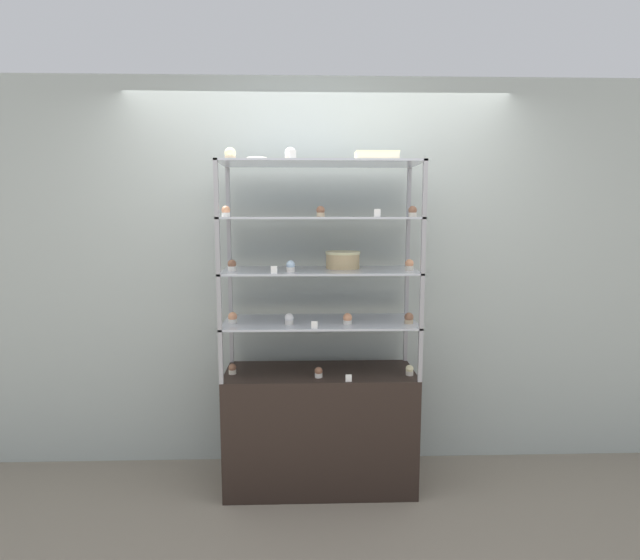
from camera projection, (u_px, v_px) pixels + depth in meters
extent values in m
plane|color=gray|center=(320.00, 484.00, 3.20)|extent=(20.00, 20.00, 0.00)
cube|color=#A8B2AD|center=(318.00, 276.00, 3.39)|extent=(8.00, 0.05, 2.60)
cube|color=black|center=(320.00, 428.00, 3.15)|extent=(1.17, 0.45, 0.75)
cube|color=#99999E|center=(232.00, 338.00, 3.27)|extent=(0.02, 0.02, 0.32)
cube|color=#99999E|center=(406.00, 337.00, 3.31)|extent=(0.02, 0.02, 0.32)
cube|color=#99999E|center=(221.00, 357.00, 2.85)|extent=(0.02, 0.02, 0.32)
cube|color=#99999E|center=(420.00, 355.00, 2.89)|extent=(0.02, 0.02, 0.32)
cube|color=#B7BCC6|center=(320.00, 322.00, 3.06)|extent=(1.17, 0.45, 0.01)
cube|color=#99999E|center=(230.00, 291.00, 3.23)|extent=(0.02, 0.02, 0.32)
cube|color=#99999E|center=(407.00, 290.00, 3.27)|extent=(0.02, 0.02, 0.32)
cube|color=#99999E|center=(219.00, 302.00, 2.81)|extent=(0.02, 0.02, 0.32)
cube|color=#99999E|center=(422.00, 301.00, 2.84)|extent=(0.02, 0.02, 0.32)
cube|color=#B7BCC6|center=(320.00, 271.00, 3.02)|extent=(1.17, 0.45, 0.01)
cube|color=#99999E|center=(229.00, 242.00, 3.19)|extent=(0.02, 0.02, 0.32)
cube|color=#99999E|center=(408.00, 241.00, 3.22)|extent=(0.02, 0.02, 0.32)
cube|color=#99999E|center=(218.00, 246.00, 2.77)|extent=(0.02, 0.02, 0.32)
cube|color=#99999E|center=(423.00, 245.00, 2.80)|extent=(0.02, 0.02, 0.32)
cube|color=#B7BCC6|center=(320.00, 218.00, 2.97)|extent=(1.17, 0.45, 0.01)
cube|color=#99999E|center=(228.00, 191.00, 3.15)|extent=(0.02, 0.02, 0.32)
cube|color=#99999E|center=(409.00, 191.00, 3.18)|extent=(0.02, 0.02, 0.32)
cube|color=#99999E|center=(216.00, 188.00, 2.73)|extent=(0.02, 0.02, 0.32)
cube|color=#99999E|center=(425.00, 188.00, 2.76)|extent=(0.02, 0.02, 0.32)
cube|color=#B7BCC6|center=(320.00, 163.00, 2.93)|extent=(1.17, 0.45, 0.01)
cylinder|color=#DBBC84|center=(343.00, 261.00, 3.09)|extent=(0.21, 0.21, 0.09)
cylinder|color=#F4EAB2|center=(343.00, 253.00, 3.08)|extent=(0.22, 0.22, 0.02)
cube|color=beige|center=(377.00, 158.00, 2.94)|extent=(0.25, 0.15, 0.05)
cube|color=#F4EAB2|center=(377.00, 152.00, 2.93)|extent=(0.25, 0.15, 0.01)
cylinder|color=beige|center=(232.00, 372.00, 3.05)|extent=(0.05, 0.05, 0.03)
sphere|color=#8C5B42|center=(232.00, 368.00, 3.04)|extent=(0.05, 0.05, 0.05)
cylinder|color=white|center=(319.00, 375.00, 2.98)|extent=(0.05, 0.05, 0.03)
sphere|color=#8C5B42|center=(319.00, 371.00, 2.98)|extent=(0.05, 0.05, 0.05)
cylinder|color=beige|center=(409.00, 373.00, 3.02)|extent=(0.05, 0.05, 0.03)
sphere|color=#F4EAB2|center=(410.00, 369.00, 3.02)|extent=(0.05, 0.05, 0.05)
cube|color=white|center=(349.00, 378.00, 2.90)|extent=(0.04, 0.00, 0.04)
cylinder|color=white|center=(233.00, 321.00, 3.01)|extent=(0.05, 0.05, 0.02)
sphere|color=#E5996B|center=(233.00, 317.00, 3.00)|extent=(0.05, 0.05, 0.05)
cylinder|color=white|center=(289.00, 322.00, 2.97)|extent=(0.05, 0.05, 0.02)
sphere|color=white|center=(289.00, 318.00, 2.97)|extent=(0.05, 0.05, 0.05)
cylinder|color=white|center=(348.00, 322.00, 2.98)|extent=(0.05, 0.05, 0.02)
sphere|color=#E5996B|center=(348.00, 318.00, 2.97)|extent=(0.05, 0.05, 0.05)
cylinder|color=#CCB28C|center=(409.00, 321.00, 2.99)|extent=(0.05, 0.05, 0.02)
sphere|color=#8C5B42|center=(409.00, 317.00, 2.99)|extent=(0.05, 0.05, 0.05)
cube|color=white|center=(314.00, 325.00, 2.85)|extent=(0.04, 0.00, 0.04)
cylinder|color=white|center=(232.00, 269.00, 2.95)|extent=(0.05, 0.05, 0.03)
sphere|color=#8C5B42|center=(232.00, 264.00, 2.94)|extent=(0.05, 0.05, 0.05)
cylinder|color=white|center=(291.00, 270.00, 2.89)|extent=(0.05, 0.05, 0.03)
sphere|color=silver|center=(291.00, 265.00, 2.89)|extent=(0.05, 0.05, 0.05)
cylinder|color=beige|center=(409.00, 268.00, 2.97)|extent=(0.05, 0.05, 0.03)
sphere|color=#E5996B|center=(409.00, 263.00, 2.97)|extent=(0.05, 0.05, 0.05)
cube|color=white|center=(274.00, 270.00, 2.80)|extent=(0.04, 0.00, 0.04)
cylinder|color=white|center=(226.00, 215.00, 2.84)|extent=(0.05, 0.05, 0.02)
sphere|color=#E5996B|center=(226.00, 210.00, 2.83)|extent=(0.05, 0.05, 0.05)
cylinder|color=#CCB28C|center=(321.00, 215.00, 2.86)|extent=(0.05, 0.05, 0.02)
sphere|color=#8C5B42|center=(321.00, 210.00, 2.86)|extent=(0.05, 0.05, 0.05)
cylinder|color=beige|center=(412.00, 215.00, 2.88)|extent=(0.05, 0.05, 0.02)
sphere|color=#8C5B42|center=(413.00, 210.00, 2.88)|extent=(0.05, 0.05, 0.05)
cube|color=white|center=(377.00, 213.00, 2.78)|extent=(0.04, 0.00, 0.04)
cylinder|color=#CCB28C|center=(230.00, 158.00, 2.83)|extent=(0.06, 0.06, 0.02)
sphere|color=#F4EAB2|center=(230.00, 153.00, 2.82)|extent=(0.07, 0.07, 0.07)
cylinder|color=beige|center=(290.00, 158.00, 2.82)|extent=(0.06, 0.06, 0.02)
sphere|color=white|center=(290.00, 153.00, 2.82)|extent=(0.07, 0.07, 0.07)
cube|color=white|center=(293.00, 154.00, 2.72)|extent=(0.04, 0.00, 0.04)
torus|color=#EFE5CC|center=(257.00, 160.00, 2.96)|extent=(0.14, 0.14, 0.03)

